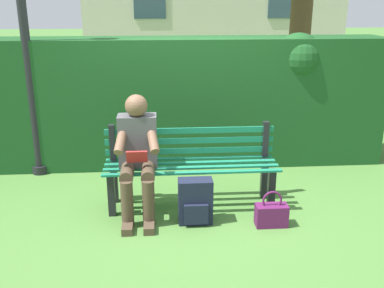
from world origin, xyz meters
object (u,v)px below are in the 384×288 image
park_bench (191,163)px  handbag (271,214)px  person_seated (138,153)px  backpack (195,202)px

park_bench → handbag: size_ratio=4.95×
person_seated → handbag: 1.42m
backpack → handbag: size_ratio=1.24×
person_seated → backpack: (-0.54, 0.26, -0.42)m
backpack → handbag: 0.73m
backpack → handbag: (-0.72, 0.12, -0.10)m
person_seated → park_bench: bearing=-162.2°
park_bench → backpack: bearing=91.6°
park_bench → backpack: park_bench is taller
backpack → handbag: bearing=170.6°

